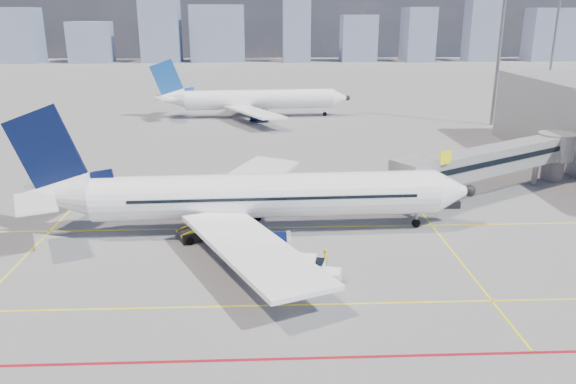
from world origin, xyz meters
The scene contains 12 objects.
ground centered at (0.00, 0.00, 0.00)m, with size 420.00×420.00×0.00m, color gray.
apron_markings centered at (-0.58, -3.91, 0.01)m, with size 90.00×35.12×0.01m.
jet_bridge centered at (23.51, 16.91, 3.74)m, with size 23.55×15.78×6.30m.
floodlight_mast_ne centered at (38.00, 55.00, 13.59)m, with size 3.20×0.61×25.45m.
floodlight_mast_far centered at (65.00, 90.00, 13.59)m, with size 3.20×0.61×25.45m.
distant_skyline centered at (-5.69, 190.00, 11.04)m, with size 257.29×15.06×30.70m.
main_aircraft centered at (-2.53, 7.17, 3.22)m, with size 39.68×34.57×11.56m.
second_aircraft centered at (-3.35, 64.13, 3.23)m, with size 36.24×31.55×10.72m.
baggage_tug centered at (2.82, -3.01, 0.83)m, with size 2.77×2.10×1.73m.
cargo_dolly centered at (0.94, -2.39, 1.03)m, with size 3.64×2.15×1.87m.
belt_loader centered at (-5.82, 6.00, 0.73)m, with size 6.84×4.24×2.82m.
ramp_worker centered at (3.38, -0.90, 0.88)m, with size 0.64×0.42×1.75m, color gold.
Camera 1 is at (-1.03, -38.77, 18.25)m, focal length 35.00 mm.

